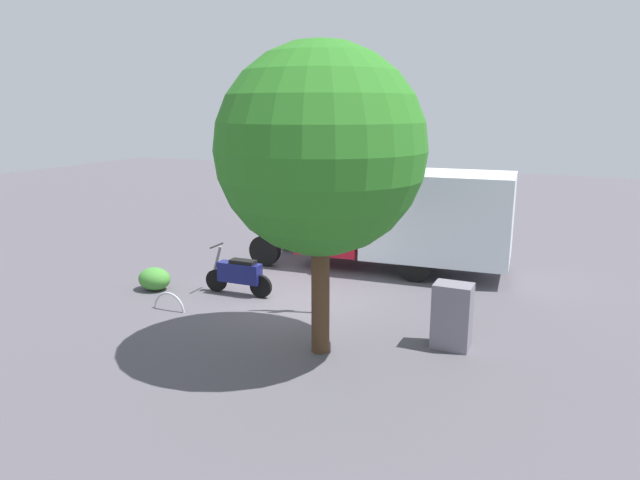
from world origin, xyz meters
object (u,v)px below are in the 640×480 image
(motorcycle, at_px, (239,274))
(street_tree, at_px, (320,151))
(stop_sign, at_px, (321,231))
(box_truck_near, at_px, (402,215))
(utility_cabinet, at_px, (452,316))
(bike_rack_hoop, at_px, (169,310))

(motorcycle, relative_size, street_tree, 0.32)
(stop_sign, height_order, street_tree, street_tree)
(box_truck_near, bearing_deg, motorcycle, 47.44)
(box_truck_near, height_order, motorcycle, box_truck_near)
(motorcycle, distance_m, utility_cabinet, 5.46)
(stop_sign, relative_size, utility_cabinet, 2.25)
(street_tree, bearing_deg, motorcycle, -35.68)
(stop_sign, xyz_separation_m, utility_cabinet, (-3.01, 0.68, -1.26))
(box_truck_near, distance_m, motorcycle, 4.90)
(box_truck_near, xyz_separation_m, motorcycle, (3.04, 3.70, -1.04))
(box_truck_near, height_order, street_tree, street_tree)
(utility_cabinet, height_order, bike_rack_hoop, utility_cabinet)
(motorcycle, height_order, utility_cabinet, utility_cabinet)
(street_tree, distance_m, bike_rack_hoop, 5.55)
(stop_sign, bearing_deg, bike_rack_hoop, 19.89)
(box_truck_near, height_order, utility_cabinet, box_truck_near)
(stop_sign, bearing_deg, box_truck_near, -99.70)
(street_tree, bearing_deg, box_truck_near, -89.16)
(box_truck_near, bearing_deg, street_tree, 87.68)
(box_truck_near, bearing_deg, utility_cabinet, 112.56)
(utility_cabinet, bearing_deg, street_tree, 27.42)
(box_truck_near, xyz_separation_m, bike_rack_hoop, (3.94, 5.28, -1.56))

